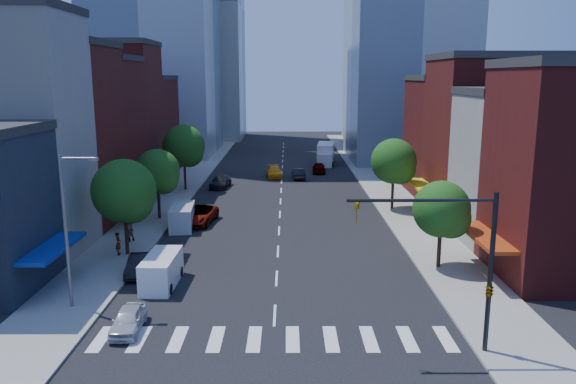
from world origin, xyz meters
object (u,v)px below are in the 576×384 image
at_px(traffic_car_far, 319,168).
at_px(traffic_car_oncoming, 298,174).
at_px(cargo_van_far, 182,217).
at_px(parked_car_rear, 220,182).
at_px(pedestrian_near, 118,244).
at_px(box_truck, 326,155).
at_px(pedestrian_far, 128,230).
at_px(parked_car_second, 139,265).
at_px(parked_car_front, 128,320).
at_px(cargo_van_near, 161,271).
at_px(taxi, 274,172).
at_px(parked_car_third, 199,215).

bearing_deg(traffic_car_far, traffic_car_oncoming, 59.97).
bearing_deg(cargo_van_far, parked_car_rear, 81.20).
bearing_deg(pedestrian_near, box_truck, -32.87).
height_order(parked_car_rear, traffic_car_oncoming, parked_car_rear).
distance_m(pedestrian_near, pedestrian_far, 3.55).
distance_m(parked_car_rear, traffic_car_far, 16.68).
distance_m(parked_car_second, traffic_car_far, 44.31).
bearing_deg(cargo_van_far, parked_car_front, -92.64).
xyz_separation_m(cargo_van_near, traffic_car_oncoming, (9.73, 39.14, -0.30)).
height_order(taxi, traffic_car_far, traffic_car_far).
height_order(parked_car_third, traffic_car_oncoming, parked_car_third).
xyz_separation_m(parked_car_front, cargo_van_near, (0.32, 6.66, 0.37)).
bearing_deg(parked_car_front, parked_car_third, 87.15).
relative_size(parked_car_front, parked_car_third, 0.65).
distance_m(taxi, traffic_car_far, 7.13).
bearing_deg(cargo_van_far, parked_car_second, -98.84).
height_order(cargo_van_far, traffic_car_far, cargo_van_far).
xyz_separation_m(taxi, box_truck, (7.71, 11.11, 0.81)).
bearing_deg(pedestrian_near, parked_car_front, -172.00).
height_order(parked_car_front, parked_car_rear, parked_car_rear).
relative_size(taxi, pedestrian_far, 2.53).
bearing_deg(parked_car_front, traffic_car_far, 73.49).
xyz_separation_m(parked_car_rear, traffic_car_far, (12.75, 10.75, 0.03)).
height_order(cargo_van_near, pedestrian_far, pedestrian_far).
distance_m(cargo_van_near, traffic_car_far, 45.78).
xyz_separation_m(cargo_van_near, pedestrian_far, (-4.79, 9.62, 0.13)).
relative_size(cargo_van_near, traffic_car_far, 1.09).
bearing_deg(traffic_car_oncoming, taxi, -28.62).
bearing_deg(parked_car_front, pedestrian_near, 106.44).
relative_size(traffic_car_far, pedestrian_far, 2.24).
xyz_separation_m(parked_car_second, parked_car_rear, (2.00, 31.03, 0.06)).
height_order(parked_car_second, traffic_car_oncoming, traffic_car_oncoming).
xyz_separation_m(parked_car_third, traffic_car_oncoming, (9.73, 23.23, -0.08)).
relative_size(parked_car_rear, pedestrian_far, 2.55).
bearing_deg(parked_car_second, traffic_car_far, 66.24).
bearing_deg(parked_car_rear, parked_car_second, -87.82).
relative_size(parked_car_rear, cargo_van_near, 1.04).
distance_m(parked_car_second, taxi, 39.29).
xyz_separation_m(cargo_van_far, pedestrian_near, (-3.35, -8.09, -0.01)).
bearing_deg(taxi, box_truck, 50.32).
xyz_separation_m(traffic_car_oncoming, traffic_car_far, (3.02, 4.83, 0.04)).
xyz_separation_m(parked_car_front, pedestrian_near, (-4.26, 12.74, 0.39)).
bearing_deg(taxi, parked_car_front, -103.15).
distance_m(traffic_car_far, pedestrian_far, 38.57).
height_order(traffic_car_oncoming, pedestrian_near, pedestrian_near).
bearing_deg(pedestrian_far, parked_car_second, 55.06).
xyz_separation_m(cargo_van_far, pedestrian_far, (-3.57, -4.54, 0.10)).
bearing_deg(traffic_car_oncoming, parked_car_second, 67.29).
height_order(parked_car_rear, pedestrian_near, pedestrian_near).
distance_m(cargo_van_far, traffic_car_oncoming, 27.28).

